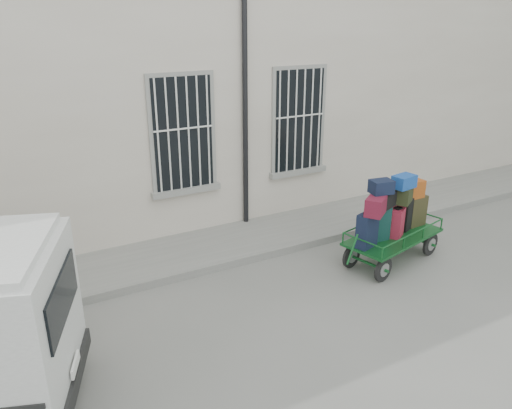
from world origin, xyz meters
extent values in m
plane|color=slate|center=(0.00, 0.00, 0.00)|extent=(80.00, 80.00, 0.00)
cube|color=#C0B4A4|center=(0.00, 5.50, 3.00)|extent=(24.00, 5.00, 6.00)
cylinder|color=black|center=(0.95, 2.92, 2.80)|extent=(0.11, 0.11, 5.60)
cube|color=black|center=(-0.40, 2.98, 2.25)|extent=(1.20, 0.08, 2.20)
cube|color=gray|center=(-0.40, 2.96, 1.09)|extent=(1.45, 0.22, 0.12)
cube|color=black|center=(2.30, 2.98, 2.25)|extent=(1.20, 0.08, 2.20)
cube|color=gray|center=(2.30, 2.96, 1.09)|extent=(1.45, 0.22, 0.12)
cube|color=slate|center=(0.00, 2.20, 0.07)|extent=(24.00, 1.70, 0.15)
cylinder|color=black|center=(1.95, -0.36, 0.23)|extent=(0.46, 0.16, 0.46)
cylinder|color=gray|center=(1.95, -0.36, 0.23)|extent=(0.27, 0.14, 0.25)
cylinder|color=black|center=(1.80, 0.32, 0.23)|extent=(0.46, 0.16, 0.46)
cylinder|color=gray|center=(1.80, 0.32, 0.23)|extent=(0.27, 0.14, 0.25)
cylinder|color=black|center=(3.48, -0.01, 0.23)|extent=(0.46, 0.16, 0.46)
cylinder|color=gray|center=(3.48, -0.01, 0.23)|extent=(0.27, 0.14, 0.25)
cylinder|color=black|center=(3.33, 0.67, 0.23)|extent=(0.46, 0.16, 0.46)
cylinder|color=gray|center=(3.33, 0.67, 0.23)|extent=(0.27, 0.14, 0.25)
cube|color=#125021|center=(2.64, 0.15, 0.51)|extent=(2.18, 1.35, 0.05)
cylinder|color=#125021|center=(1.43, -0.13, 0.65)|extent=(0.27, 0.10, 0.52)
cube|color=black|center=(1.87, 0.04, 0.85)|extent=(0.45, 0.34, 0.63)
cube|color=black|center=(1.87, 0.04, 1.18)|extent=(0.18, 0.15, 0.03)
cube|color=black|center=(2.24, 0.18, 0.85)|extent=(0.44, 0.27, 0.64)
cube|color=black|center=(2.24, 0.18, 1.18)|extent=(0.20, 0.16, 0.03)
cube|color=maroon|center=(2.65, 0.12, 0.81)|extent=(0.40, 0.36, 0.55)
cube|color=black|center=(2.65, 0.12, 1.10)|extent=(0.15, 0.14, 0.03)
cube|color=black|center=(3.06, 0.30, 0.85)|extent=(0.40, 0.33, 0.65)
cube|color=black|center=(3.06, 0.30, 1.19)|extent=(0.16, 0.14, 0.03)
cube|color=#2D2B16|center=(3.36, 0.34, 0.83)|extent=(0.44, 0.25, 0.60)
cube|color=black|center=(3.36, 0.34, 1.15)|extent=(0.19, 0.14, 0.03)
cube|color=#521018|center=(1.95, -0.04, 1.32)|extent=(0.54, 0.49, 0.32)
cube|color=black|center=(2.33, 0.17, 1.31)|extent=(0.59, 0.45, 0.28)
cube|color=black|center=(2.78, 0.15, 1.33)|extent=(0.50, 0.46, 0.31)
cube|color=brown|center=(3.22, 0.35, 1.30)|extent=(0.43, 0.27, 0.34)
cube|color=black|center=(2.17, 0.10, 1.60)|extent=(0.43, 0.34, 0.24)
cube|color=navy|center=(2.73, 0.12, 1.60)|extent=(0.46, 0.34, 0.23)
cube|color=black|center=(-3.34, -0.96, 1.54)|extent=(0.49, 1.30, 0.54)
cube|color=black|center=(-3.35, -0.96, 0.42)|extent=(0.70, 1.73, 0.21)
cube|color=white|center=(-3.32, -0.97, 0.64)|extent=(0.16, 0.39, 0.12)
cylinder|color=black|center=(-3.74, 0.13, 0.33)|extent=(0.70, 0.42, 0.66)
camera|label=1|loc=(-3.76, -6.12, 4.42)|focal=35.00mm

